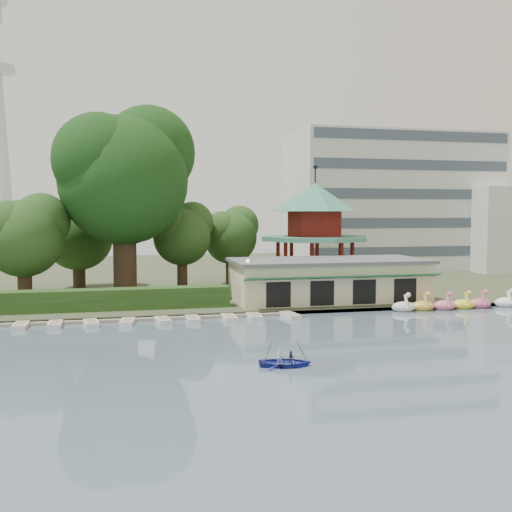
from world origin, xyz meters
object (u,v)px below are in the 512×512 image
object	(u,v)px
pavilion	(315,224)
rowboat_with_passengers	(285,359)
big_tree	(125,171)
dock	(87,321)
boathouse	(328,279)

from	to	relation	value
pavilion	rowboat_with_passengers	bearing A→B (deg)	-111.42
big_tree	dock	bearing A→B (deg)	-106.08
pavilion	rowboat_with_passengers	world-z (taller)	pavilion
boathouse	big_tree	xyz separation A→B (m)	(-18.83, 6.23, 10.47)
dock	rowboat_with_passengers	xyz separation A→B (m)	(11.85, -16.18, 0.31)
dock	rowboat_with_passengers	distance (m)	20.06
boathouse	rowboat_with_passengers	xyz separation A→B (m)	(-10.15, -20.96, -1.94)
pavilion	big_tree	bearing A→B (deg)	-169.67
dock	boathouse	xyz separation A→B (m)	(22.00, 4.77, 2.25)
dock	big_tree	xyz separation A→B (m)	(3.17, 11.00, 12.72)
dock	rowboat_with_passengers	bearing A→B (deg)	-53.79
big_tree	pavilion	bearing A→B (deg)	10.33
dock	rowboat_with_passengers	size ratio (longest dim) A/B	7.23
big_tree	boathouse	bearing A→B (deg)	-18.31
big_tree	rowboat_with_passengers	bearing A→B (deg)	-72.30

